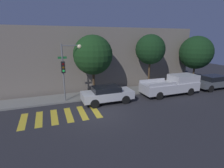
% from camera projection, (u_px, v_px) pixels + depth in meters
% --- Properties ---
extents(ground_plane, '(60.00, 60.00, 0.00)m').
position_uv_depth(ground_plane, '(99.00, 115.00, 12.43)').
color(ground_plane, '#28282D').
extents(sidewalk, '(26.00, 2.29, 0.14)m').
position_uv_depth(sidewalk, '(86.00, 96.00, 16.35)').
color(sidewalk, slate).
rests_on(sidewalk, ground).
extents(building_row, '(26.00, 6.00, 6.35)m').
position_uv_depth(building_row, '(77.00, 58.00, 19.68)').
color(building_row, slate).
rests_on(building_row, ground).
extents(crosswalk, '(5.36, 2.60, 0.00)m').
position_uv_depth(crosswalk, '(62.00, 116.00, 12.30)').
color(crosswalk, gold).
rests_on(crosswalk, ground).
extents(traffic_light_pole, '(1.94, 0.56, 4.88)m').
position_uv_depth(traffic_light_pole, '(67.00, 64.00, 14.09)').
color(traffic_light_pole, slate).
rests_on(traffic_light_pole, ground).
extents(sedan_near_corner, '(4.26, 1.75, 1.43)m').
position_uv_depth(sedan_near_corner, '(107.00, 94.00, 14.58)').
color(sedan_near_corner, '#B7BABF').
rests_on(sedan_near_corner, ground).
extents(pickup_truck, '(5.64, 1.98, 1.84)m').
position_uv_depth(pickup_truck, '(173.00, 85.00, 16.80)').
color(pickup_truck, '#BCBCC1').
rests_on(pickup_truck, ground).
extents(sedan_middle, '(4.28, 1.87, 1.46)m').
position_uv_depth(sedan_middle, '(214.00, 82.00, 18.65)').
color(sedan_middle, '#4C5156').
rests_on(sedan_middle, ground).
extents(tree_near_corner, '(3.54, 3.54, 5.61)m').
position_uv_depth(tree_near_corner, '(93.00, 55.00, 15.61)').
color(tree_near_corner, '#42301E').
rests_on(tree_near_corner, ground).
extents(tree_midblock, '(2.99, 2.99, 5.69)m').
position_uv_depth(tree_midblock, '(150.00, 50.00, 17.53)').
color(tree_midblock, '#4C3823').
rests_on(tree_midblock, ground).
extents(tree_far_end, '(3.68, 3.68, 5.56)m').
position_uv_depth(tree_far_end, '(196.00, 53.00, 19.68)').
color(tree_far_end, brown).
rests_on(tree_far_end, ground).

